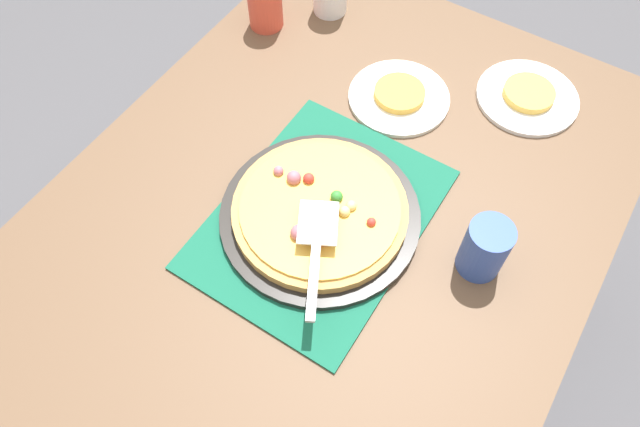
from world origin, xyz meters
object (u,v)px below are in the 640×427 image
Objects in this scene: plate_near_left at (399,97)px; cup_corner at (265,3)px; cup_far at (485,248)px; pizza_pan at (320,215)px; plate_far_right at (527,97)px; served_slice_right at (529,93)px; pizza_server at (316,246)px; pizza at (320,210)px; served_slice_left at (400,93)px.

plate_near_left is 0.39m from cup_corner.
cup_corner is at bearing -114.83° from cup_far.
plate_far_right is at bearing 156.53° from pizza_pan.
served_slice_right is 0.61m from pizza_server.
pizza is 3.00× the size of served_slice_left.
cup_far is 1.00× the size of cup_corner.
served_slice_left is (-0.35, -0.02, 0.01)m from pizza_pan.
pizza_pan is 0.02m from pizza.
pizza is 3.00× the size of served_slice_right.
pizza_server is at bearing 28.49° from pizza_pan.
cup_far reaches higher than plate_far_right.
served_slice_left is at bearing 83.59° from cup_corner.
cup_corner reaches higher than pizza.
cup_far is (0.28, 0.31, 0.06)m from plate_near_left.
pizza_pan is 3.17× the size of cup_corner.
cup_far is 0.29m from pizza_server.
pizza_server is (0.59, -0.17, 0.07)m from plate_far_right.
pizza is at bearing -16.76° from pizza_pan.
pizza_pan is 3.45× the size of served_slice_right.
plate_near_left is at bearing -176.96° from pizza_pan.
cup_far is at bearing 103.83° from pizza_pan.
served_slice_left is 0.39m from cup_corner.
cup_corner reaches higher than pizza_pan.
plate_near_left and plate_far_right have the same top height.
pizza_server is (0.59, -0.17, 0.05)m from served_slice_right.
served_slice_right is at bearing -169.89° from cup_far.
cup_corner is at bearing -137.01° from pizza_server.
pizza is (0.00, -0.00, 0.02)m from pizza_pan.
pizza_pan is 3.17× the size of cup_far.
served_slice_left is at bearing -176.99° from pizza.
pizza_server is at bearing 42.99° from cup_corner.
plate_near_left is at bearing -176.99° from pizza.
plate_far_right is (-0.50, 0.22, -0.01)m from pizza_pan.
pizza_pan is 0.11m from pizza_server.
plate_near_left is 2.00× the size of served_slice_right.
cup_corner reaches higher than served_slice_left.
cup_far reaches higher than served_slice_right.
plate_far_right is (-0.50, 0.22, -0.03)m from pizza.
plate_near_left is 0.42m from cup_far.
cup_corner is (-0.39, -0.40, 0.03)m from pizza.
pizza is 0.10m from pizza_server.
pizza_pan is at bearing -23.47° from served_slice_right.
pizza reaches higher than served_slice_right.
cup_far is (-0.07, 0.29, 0.03)m from pizza.
cup_corner is (-0.39, -0.40, 0.05)m from pizza_pan.
pizza_server is (0.44, 0.07, 0.07)m from plate_near_left.
plate_near_left is 0.01m from served_slice_left.
cup_far reaches higher than pizza_server.
served_slice_left is at bearing -57.50° from served_slice_right.
served_slice_left and served_slice_right have the same top height.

